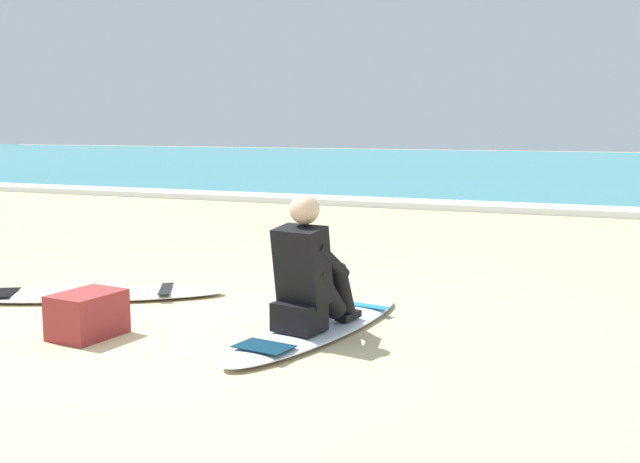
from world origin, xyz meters
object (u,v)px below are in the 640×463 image
object	(u,v)px
surfboard_spare_near	(90,295)
beach_bag	(87,315)
surfboard_main	(320,327)
surfer_seated	(309,277)

from	to	relation	value
surfboard_spare_near	beach_bag	size ratio (longest dim) A/B	4.75
surfboard_main	beach_bag	bearing A→B (deg)	-153.35
surfboard_main	beach_bag	world-z (taller)	beach_bag
beach_bag	surfer_seated	bearing A→B (deg)	21.89
surfboard_main	surfboard_spare_near	bearing A→B (deg)	174.68
surfboard_main	beach_bag	size ratio (longest dim) A/B	4.68
beach_bag	surfboard_spare_near	bearing A→B (deg)	128.90
surfer_seated	beach_bag	world-z (taller)	surfer_seated
surfboard_spare_near	surfer_seated	bearing A→B (deg)	-9.32
surfboard_spare_near	beach_bag	xyz separation A→B (m)	(0.77, -0.95, 0.12)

